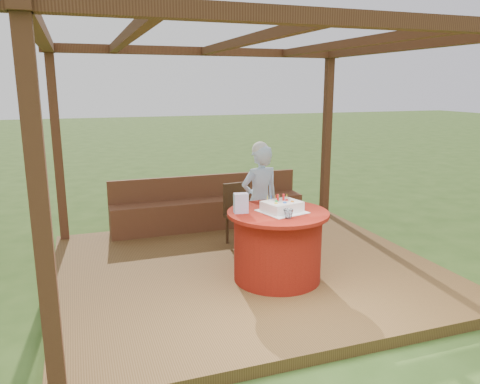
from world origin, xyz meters
The scene contains 10 objects.
ground centered at (0.00, 0.00, 0.00)m, with size 60.00×60.00×0.00m, color #2F4D19.
deck centered at (0.00, 0.00, 0.06)m, with size 4.50×4.00×0.12m, color brown.
pergola centered at (0.00, 0.00, 2.41)m, with size 4.50×4.00×2.72m.
bench centered at (0.00, 1.72, 0.38)m, with size 3.00×0.42×0.80m.
table centered at (0.19, -0.48, 0.53)m, with size 1.14×1.14×0.80m.
chair centered at (0.20, 0.81, 0.59)m, with size 0.45×0.45×0.85m.
elderly_woman centered at (0.31, 0.36, 0.86)m, with size 0.57×0.42×1.48m.
birthday_cake centered at (0.23, -0.50, 0.98)m, with size 0.54×0.54×0.19m.
gift_bag centered at (-0.21, -0.39, 1.03)m, with size 0.15×0.10×0.22m, color pink.
drinking_glass centered at (0.18, -0.76, 0.97)m, with size 0.11×0.11×0.10m, color white.
Camera 1 is at (-1.88, -5.08, 2.30)m, focal length 35.00 mm.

